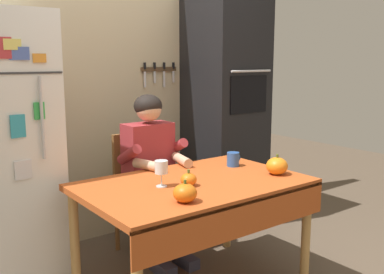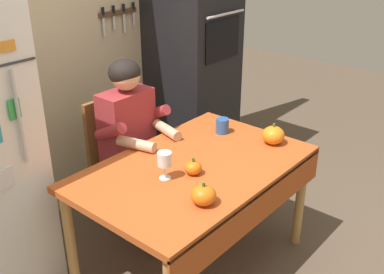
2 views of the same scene
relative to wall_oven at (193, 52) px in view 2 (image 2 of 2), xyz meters
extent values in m
plane|color=brown|center=(-1.05, -1.00, -1.05)|extent=(10.00, 10.00, 0.00)
cube|color=#BCAD89|center=(-1.00, 0.35, 0.25)|extent=(3.70, 0.10, 2.60)
cube|color=#4C3823|center=(-0.53, 0.29, 0.36)|extent=(0.36, 0.02, 0.04)
cube|color=silver|center=(-0.68, 0.28, 0.27)|extent=(0.02, 0.01, 0.13)
cube|color=black|center=(-0.68, 0.28, 0.39)|extent=(0.02, 0.01, 0.06)
cube|color=silver|center=(-0.58, 0.28, 0.29)|extent=(0.02, 0.01, 0.10)
cube|color=black|center=(-0.58, 0.28, 0.39)|extent=(0.02, 0.01, 0.06)
cube|color=silver|center=(-0.48, 0.28, 0.27)|extent=(0.02, 0.01, 0.14)
cube|color=black|center=(-0.48, 0.28, 0.39)|extent=(0.02, 0.01, 0.06)
cube|color=silver|center=(-0.38, 0.28, 0.29)|extent=(0.02, 0.01, 0.10)
cube|color=black|center=(-0.38, 0.28, 0.39)|extent=(0.02, 0.01, 0.06)
cylinder|color=silver|center=(-1.81, -0.40, 0.10)|extent=(0.02, 0.02, 0.50)
cube|color=green|center=(-1.82, -0.39, 0.14)|extent=(0.07, 0.02, 0.10)
cube|color=silver|center=(-1.94, -0.39, -0.20)|extent=(0.10, 0.01, 0.12)
cube|color=orange|center=(-1.80, -0.39, 0.46)|extent=(0.08, 0.01, 0.05)
cube|color=black|center=(0.00, 0.00, 0.00)|extent=(0.60, 0.60, 2.10)
cube|color=black|center=(0.00, -0.30, 0.15)|extent=(0.42, 0.01, 0.32)
cylinder|color=silver|center=(0.00, -0.33, 0.35)|extent=(0.45, 0.02, 0.02)
cylinder|color=tan|center=(-1.69, -0.51, -0.70)|extent=(0.06, 0.06, 0.70)
cylinder|color=tan|center=(-0.41, -1.29, -0.70)|extent=(0.06, 0.06, 0.70)
cylinder|color=tan|center=(-0.41, -0.51, -0.70)|extent=(0.06, 0.06, 0.70)
cube|color=#B24C1E|center=(-1.05, -0.90, -0.33)|extent=(1.40, 0.90, 0.04)
cube|color=#B24C1E|center=(-1.05, -1.34, -0.43)|extent=(1.40, 0.01, 0.20)
cube|color=brown|center=(-0.98, -0.21, -0.62)|extent=(0.40, 0.40, 0.04)
cube|color=brown|center=(-0.98, -0.03, -0.36)|extent=(0.36, 0.04, 0.48)
cylinder|color=brown|center=(-1.15, -0.38, -0.84)|extent=(0.04, 0.04, 0.41)
cylinder|color=brown|center=(-1.15, -0.04, -0.84)|extent=(0.04, 0.04, 0.41)
cylinder|color=brown|center=(-0.81, -0.38, -0.84)|extent=(0.04, 0.04, 0.41)
cylinder|color=brown|center=(-0.81, -0.04, -0.84)|extent=(0.04, 0.04, 0.41)
cube|color=#38384C|center=(-1.08, -0.59, -1.01)|extent=(0.10, 0.22, 0.08)
cube|color=#38384C|center=(-0.88, -0.59, -1.01)|extent=(0.10, 0.22, 0.08)
cylinder|color=#38384C|center=(-1.08, -0.53, -0.82)|extent=(0.09, 0.09, 0.38)
cylinder|color=#38384C|center=(-0.88, -0.53, -0.82)|extent=(0.09, 0.09, 0.38)
cube|color=#38384C|center=(-1.07, -0.37, -0.55)|extent=(0.12, 0.40, 0.11)
cube|color=#38384C|center=(-0.89, -0.37, -0.55)|extent=(0.12, 0.40, 0.11)
cube|color=#9E2D33|center=(-0.98, -0.25, -0.26)|extent=(0.36, 0.20, 0.48)
cylinder|color=#9E2D33|center=(-1.18, -0.32, -0.22)|extent=(0.07, 0.26, 0.18)
cylinder|color=#9E2D33|center=(-0.78, -0.32, -0.22)|extent=(0.07, 0.26, 0.18)
cylinder|color=#D8A884|center=(-1.12, -0.49, -0.28)|extent=(0.13, 0.27, 0.07)
cylinder|color=#D8A884|center=(-0.84, -0.49, -0.28)|extent=(0.13, 0.27, 0.07)
sphere|color=#D8A884|center=(-0.98, -0.27, 0.09)|extent=(0.19, 0.19, 0.19)
ellipsoid|color=black|center=(-0.98, -0.26, 0.11)|extent=(0.21, 0.21, 0.17)
cylinder|color=#2D569E|center=(-0.58, -0.75, -0.26)|extent=(0.09, 0.09, 0.10)
torus|color=#2D569E|center=(-0.53, -0.75, -0.25)|extent=(0.05, 0.01, 0.05)
cylinder|color=white|center=(-1.27, -0.88, -0.31)|extent=(0.07, 0.07, 0.01)
cylinder|color=white|center=(-1.27, -0.88, -0.27)|extent=(0.01, 0.01, 0.08)
cylinder|color=white|center=(-1.27, -0.88, -0.19)|extent=(0.08, 0.08, 0.08)
ellipsoid|color=orange|center=(-1.33, -1.20, -0.26)|extent=(0.13, 0.13, 0.10)
cylinder|color=#4C6023|center=(-1.33, -1.20, -0.20)|extent=(0.02, 0.02, 0.02)
ellipsoid|color=orange|center=(-1.13, -0.96, -0.27)|extent=(0.10, 0.10, 0.08)
cylinder|color=#4C6023|center=(-1.13, -0.96, -0.22)|extent=(0.02, 0.02, 0.02)
ellipsoid|color=orange|center=(-0.50, -1.10, -0.25)|extent=(0.14, 0.14, 0.12)
cylinder|color=#4C6023|center=(-0.50, -1.10, -0.18)|extent=(0.02, 0.02, 0.02)
camera|label=1|loc=(-2.67, -3.04, 0.45)|focal=41.30mm
camera|label=2|loc=(-2.87, -2.42, 0.99)|focal=43.06mm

